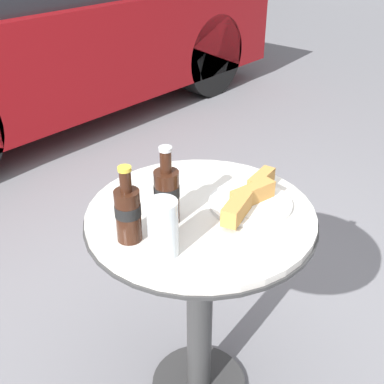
{
  "coord_description": "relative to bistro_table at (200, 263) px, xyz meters",
  "views": [
    {
      "loc": [
        -0.87,
        -0.73,
        1.48
      ],
      "look_at": [
        0.0,
        0.03,
        0.8
      ],
      "focal_mm": 45.0,
      "sensor_mm": 36.0,
      "label": 1
    }
  ],
  "objects": [
    {
      "name": "cola_bottle_left",
      "position": [
        -0.22,
        0.05,
        0.27
      ],
      "size": [
        0.07,
        0.07,
        0.21
      ],
      "color": "#33190F",
      "rests_on": "bistro_table"
    },
    {
      "name": "lunch_plate_near",
      "position": [
        0.11,
        -0.09,
        0.21
      ],
      "size": [
        0.3,
        0.24,
        0.06
      ],
      "color": "white",
      "rests_on": "bistro_table"
    },
    {
      "name": "bistro_table",
      "position": [
        0.0,
        0.0,
        0.0
      ],
      "size": [
        0.66,
        0.66,
        0.75
      ],
      "color": "#333333",
      "rests_on": "ground_plane"
    },
    {
      "name": "parked_car",
      "position": [
        1.23,
        2.75,
        0.11
      ],
      "size": [
        3.92,
        1.73,
        1.4
      ],
      "color": "#9E0F14",
      "rests_on": "ground_plane"
    },
    {
      "name": "drinking_glass",
      "position": [
        -0.21,
        -0.05,
        0.25
      ],
      "size": [
        0.08,
        0.08,
        0.15
      ],
      "color": "black",
      "rests_on": "bistro_table"
    },
    {
      "name": "cola_bottle_right",
      "position": [
        -0.1,
        0.04,
        0.27
      ],
      "size": [
        0.07,
        0.07,
        0.22
      ],
      "color": "#33190F",
      "rests_on": "bistro_table"
    }
  ]
}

